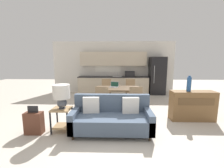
{
  "coord_description": "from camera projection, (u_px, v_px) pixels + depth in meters",
  "views": [
    {
      "loc": [
        0.15,
        -3.4,
        1.73
      ],
      "look_at": [
        0.01,
        1.5,
        0.95
      ],
      "focal_mm": 24.0,
      "sensor_mm": 36.0,
      "label": 1
    }
  ],
  "objects": [
    {
      "name": "dining_chair_far_right",
      "position": [
        130.0,
        89.0,
        6.34
      ],
      "size": [
        0.45,
        0.45,
        0.94
      ],
      "rotation": [
        0.0,
        0.0,
        -0.06
      ],
      "color": "#997A56",
      "rests_on": "ground_plane"
    },
    {
      "name": "couch",
      "position": [
        112.0,
        118.0,
        3.63
      ],
      "size": [
        1.89,
        0.8,
        0.88
      ],
      "color": "#3D2D1E",
      "rests_on": "ground_plane"
    },
    {
      "name": "wall_back",
      "position": [
        113.0,
        67.0,
        7.99
      ],
      "size": [
        6.4,
        0.07,
        2.7
      ],
      "color": "silver",
      "rests_on": "ground_plane"
    },
    {
      "name": "dining_table",
      "position": [
        119.0,
        89.0,
        5.5
      ],
      "size": [
        1.59,
        0.96,
        0.73
      ],
      "color": "brown",
      "rests_on": "ground_plane"
    },
    {
      "name": "table_lamp",
      "position": [
        61.0,
        94.0,
        3.56
      ],
      "size": [
        0.4,
        0.4,
        0.59
      ],
      "color": "#4C515B",
      "rests_on": "side_table"
    },
    {
      "name": "credenza",
      "position": [
        192.0,
        106.0,
        4.34
      ],
      "size": [
        1.23,
        0.4,
        0.86
      ],
      "color": "brown",
      "rests_on": "ground_plane"
    },
    {
      "name": "kitchen_counter",
      "position": [
        114.0,
        77.0,
        7.77
      ],
      "size": [
        3.6,
        0.65,
        2.15
      ],
      "color": "beige",
      "rests_on": "ground_plane"
    },
    {
      "name": "dining_chair_near_left",
      "position": [
        103.0,
        99.0,
        4.72
      ],
      "size": [
        0.47,
        0.47,
        0.94
      ],
      "rotation": [
        0.0,
        0.0,
        3.02
      ],
      "color": "#997A56",
      "rests_on": "ground_plane"
    },
    {
      "name": "vase",
      "position": [
        189.0,
        84.0,
        4.23
      ],
      "size": [
        0.12,
        0.12,
        0.45
      ],
      "color": "#234C84",
      "rests_on": "credenza"
    },
    {
      "name": "side_table",
      "position": [
        62.0,
        116.0,
        3.65
      ],
      "size": [
        0.44,
        0.44,
        0.58
      ],
      "color": "tan",
      "rests_on": "ground_plane"
    },
    {
      "name": "suitcase",
      "position": [
        34.0,
        123.0,
        3.54
      ],
      "size": [
        0.4,
        0.22,
        0.68
      ],
      "color": "brown",
      "rests_on": "ground_plane"
    },
    {
      "name": "dining_chair_far_left",
      "position": [
        106.0,
        89.0,
        6.35
      ],
      "size": [
        0.42,
        0.42,
        0.94
      ],
      "rotation": [
        0.0,
        0.0,
        -0.0
      ],
      "color": "#997A56",
      "rests_on": "ground_plane"
    },
    {
      "name": "laptop",
      "position": [
        114.0,
        86.0,
        5.65
      ],
      "size": [
        0.37,
        0.33,
        0.2
      ],
      "rotation": [
        0.0,
        0.0,
        -0.25
      ],
      "color": "#B7BABC",
      "rests_on": "dining_table"
    },
    {
      "name": "ground_plane",
      "position": [
        110.0,
        132.0,
        3.63
      ],
      "size": [
        20.0,
        20.0,
        0.0
      ],
      "primitive_type": "plane",
      "color": "beige"
    },
    {
      "name": "refrigerator",
      "position": [
        157.0,
        76.0,
        7.61
      ],
      "size": [
        0.77,
        0.7,
        1.89
      ],
      "color": "black",
      "rests_on": "ground_plane"
    },
    {
      "name": "dining_chair_near_right",
      "position": [
        135.0,
        99.0,
        4.7
      ],
      "size": [
        0.43,
        0.43,
        0.94
      ],
      "rotation": [
        0.0,
        0.0,
        3.16
      ],
      "color": "#997A56",
      "rests_on": "ground_plane"
    }
  ]
}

